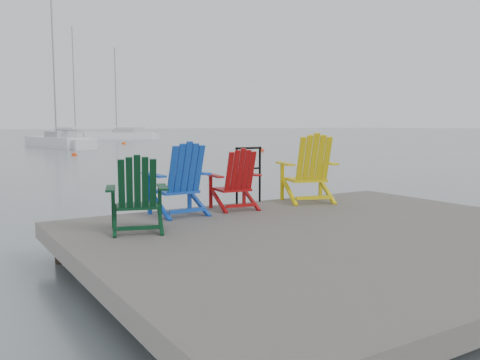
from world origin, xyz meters
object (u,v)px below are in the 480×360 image
buoy_b (74,155)px  buoy_d (124,144)px  sailboat_near (59,143)px  buoy_c (262,151)px  sailboat_mid (74,137)px  chair_green (137,194)px  chair_blue (180,179)px  handrail (248,169)px  chair_yellow (309,169)px  sailboat_far (120,136)px  chair_red (235,179)px

buoy_b → buoy_d: 16.93m
sailboat_near → buoy_c: (10.03, -12.89, -0.36)m
sailboat_mid → buoy_d: bearing=-58.7°
chair_green → chair_blue: bearing=58.3°
chair_blue → buoy_b: 23.50m
handrail → chair_yellow: 0.98m
handrail → buoy_c: (14.42, 20.76, -1.04)m
handrail → buoy_d: (10.86, 37.50, -1.04)m
buoy_c → buoy_d: 17.12m
chair_blue → chair_yellow: size_ratio=0.92×
buoy_b → chair_green: bearing=-102.2°
chair_yellow → sailboat_far: (14.31, 51.65, -0.69)m
chair_yellow → buoy_b: 23.20m
handrail → buoy_d: 39.06m
chair_green → sailboat_far: size_ratio=0.08×
chair_red → buoy_d: 39.65m
chair_red → sailboat_near: size_ratio=0.07×
sailboat_far → buoy_d: 14.33m
chair_red → sailboat_mid: size_ratio=0.07×
handrail → chair_green: 2.63m
buoy_c → buoy_d: size_ratio=0.93×
handrail → buoy_b: handrail is taller
buoy_c → buoy_d: buoy_d is taller
sailboat_near → buoy_d: sailboat_near is taller
handrail → sailboat_far: sailboat_far is taller
chair_blue → sailboat_near: sailboat_near is taller
buoy_d → chair_blue: bearing=-107.9°
sailboat_far → sailboat_mid: bearing=93.0°
chair_green → buoy_b: bearing=96.7°
chair_green → chair_red: (1.80, 0.75, -0.00)m
buoy_b → buoy_d: size_ratio=0.81×
chair_blue → sailboat_near: (5.82, 34.13, -0.65)m
sailboat_far → buoy_b: (-12.35, -28.55, -0.36)m
chair_blue → buoy_d: bearing=71.1°
chair_red → chair_yellow: bearing=6.1°
buoy_b → chair_yellow: bearing=-94.8°
sailboat_near → buoy_b: sailboat_near is taller
sailboat_mid → buoy_c: (3.99, -32.66, -0.35)m
handrail → chair_blue: chair_blue is taller
sailboat_far → buoy_c: size_ratio=28.63×
chair_green → buoy_c: 27.64m
handrail → buoy_c: bearing=55.2°
chair_blue → buoy_b: (4.25, 23.09, -1.00)m
sailboat_far → chair_yellow: bearing=-167.1°
chair_green → sailboat_near: 35.51m
buoy_c → buoy_d: (-3.56, 16.74, 0.00)m
chair_green → chair_blue: chair_blue is taller
chair_green → buoy_c: (16.75, 21.97, -0.95)m
buoy_b → sailboat_mid: bearing=76.1°
chair_yellow → buoy_c: size_ratio=2.87×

